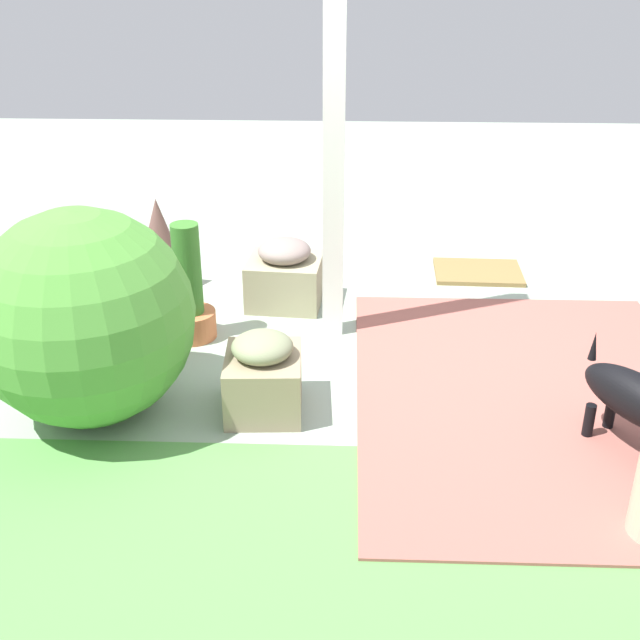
# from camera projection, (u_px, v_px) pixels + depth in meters

# --- Properties ---
(ground_plane) EXTENTS (12.00, 12.00, 0.00)m
(ground_plane) POSITION_uv_depth(u_px,v_px,m) (387.00, 346.00, 4.60)
(ground_plane) COLOR #95A694
(brick_path) EXTENTS (1.80, 2.40, 0.02)m
(brick_path) POSITION_uv_depth(u_px,v_px,m) (534.00, 398.00, 4.07)
(brick_path) COLOR #9E5A4F
(brick_path) RESTS_ON ground
(porch_pillar) EXTENTS (0.12, 0.12, 2.41)m
(porch_pillar) POSITION_uv_depth(u_px,v_px,m) (334.00, 128.00, 4.25)
(porch_pillar) COLOR white
(porch_pillar) RESTS_ON ground
(stone_planter_nearest) EXTENTS (0.49, 0.45, 0.43)m
(stone_planter_nearest) POSITION_uv_depth(u_px,v_px,m) (285.00, 275.00, 5.04)
(stone_planter_nearest) COLOR tan
(stone_planter_nearest) RESTS_ON ground
(stone_planter_mid) EXTENTS (0.39, 0.44, 0.42)m
(stone_planter_mid) POSITION_uv_depth(u_px,v_px,m) (263.00, 376.00, 3.92)
(stone_planter_mid) COLOR gray
(stone_planter_mid) RESTS_ON ground
(round_shrub) EXTENTS (1.04, 1.04, 1.04)m
(round_shrub) POSITION_uv_depth(u_px,v_px,m) (84.00, 317.00, 3.75)
(round_shrub) COLOR #4F9538
(round_shrub) RESTS_ON ground
(terracotta_pot_broad) EXTENTS (0.47, 0.47, 0.44)m
(terracotta_pot_broad) POSITION_uv_depth(u_px,v_px,m) (83.00, 287.00, 4.72)
(terracotta_pot_broad) COLOR #BE7940
(terracotta_pot_broad) RESTS_ON ground
(terracotta_pot_tall) EXTENTS (0.29, 0.29, 0.69)m
(terracotta_pot_tall) POSITION_uv_depth(u_px,v_px,m) (190.00, 297.00, 4.60)
(terracotta_pot_tall) COLOR #C3693F
(terracotta_pot_tall) RESTS_ON ground
(terracotta_pot_spiky) EXTENTS (0.26, 0.26, 0.62)m
(terracotta_pot_spiky) POSITION_uv_depth(u_px,v_px,m) (160.00, 247.00, 5.22)
(terracotta_pot_spiky) COLOR #B65742
(terracotta_pot_spiky) RESTS_ON ground
(doormat) EXTENTS (0.61, 0.46, 0.03)m
(doormat) POSITION_uv_depth(u_px,v_px,m) (478.00, 272.00, 5.56)
(doormat) COLOR olive
(doormat) RESTS_ON ground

